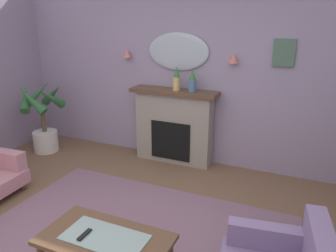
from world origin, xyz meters
The scene contains 12 objects.
wall_back centered at (0.00, 2.51, 1.45)m, with size 7.30×0.10×2.90m, color #9E8CA8.
patterned_rug centered at (0.00, 0.20, 0.01)m, with size 3.20×2.40×0.01m, color #7F5B6B.
fireplace centered at (-0.39, 2.28, 0.57)m, with size 1.36×0.36×1.16m.
mantel_vase_right centered at (-0.34, 2.26, 1.33)m, with size 0.11×0.11×0.36m.
mantel_vase_left centered at (-0.09, 2.26, 1.32)m, with size 0.12×0.12×0.33m.
wall_mirror centered at (-0.39, 2.43, 1.71)m, with size 0.96×0.06×0.56m, color #B2BCC6.
wall_sconce_left centered at (-1.24, 2.38, 1.66)m, with size 0.14×0.14×0.14m, color #D17066.
wall_sconce_right centered at (0.46, 2.38, 1.66)m, with size 0.14×0.14×0.14m, color #D17066.
framed_picture centered at (1.11, 2.44, 1.75)m, with size 0.28×0.03×0.36m, color #4C6B56.
coffee_table centered at (0.09, -0.29, 0.38)m, with size 1.10×0.60×0.45m.
tv_remote centered at (-0.08, -0.34, 0.45)m, with size 0.04×0.16×0.02m, color black.
potted_plant_tall_palm centered at (-2.56, 1.75, 0.59)m, with size 0.74×0.79×1.20m.
Camera 1 is at (1.51, -2.17, 2.18)m, focal length 34.93 mm.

